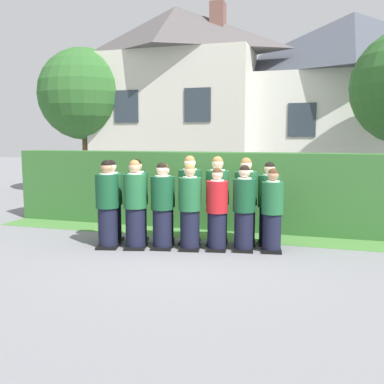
{
  "coord_description": "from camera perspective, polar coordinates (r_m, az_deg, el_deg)",
  "views": [
    {
      "loc": [
        2.37,
        -7.51,
        2.08
      ],
      "look_at": [
        0.0,
        0.23,
        1.05
      ],
      "focal_mm": 40.41,
      "sensor_mm": 36.0,
      "label": 1
    }
  ],
  "objects": [
    {
      "name": "ground_plane",
      "position": [
        8.15,
        -0.47,
        -7.54
      ],
      "size": [
        60.0,
        60.0,
        0.0
      ],
      "primitive_type": "plane",
      "color": "slate"
    },
    {
      "name": "student_front_row_0",
      "position": [
        8.27,
        -11.1,
        -1.86
      ],
      "size": [
        0.49,
        0.57,
        1.66
      ],
      "color": "black",
      "rests_on": "ground"
    },
    {
      "name": "student_front_row_1",
      "position": [
        8.14,
        -7.52,
        -1.9
      ],
      "size": [
        0.5,
        0.57,
        1.67
      ],
      "color": "black",
      "rests_on": "ground"
    },
    {
      "name": "student_front_row_2",
      "position": [
        8.08,
        -3.96,
        -2.1
      ],
      "size": [
        0.45,
        0.54,
        1.62
      ],
      "color": "black",
      "rests_on": "ground"
    },
    {
      "name": "student_front_row_3",
      "position": [
        7.98,
        -0.3,
        -2.26
      ],
      "size": [
        0.45,
        0.52,
        1.6
      ],
      "color": "black",
      "rests_on": "ground"
    },
    {
      "name": "student_in_red_blazer",
      "position": [
        7.96,
        3.32,
        -2.54
      ],
      "size": [
        0.42,
        0.49,
        1.53
      ],
      "color": "black",
      "rests_on": "ground"
    },
    {
      "name": "student_front_row_5",
      "position": [
        7.97,
        6.88,
        -2.4
      ],
      "size": [
        0.42,
        0.49,
        1.58
      ],
      "color": "black",
      "rests_on": "ground"
    },
    {
      "name": "student_front_row_6",
      "position": [
        7.97,
        10.54,
        -2.66
      ],
      "size": [
        0.42,
        0.49,
        1.53
      ],
      "color": "black",
      "rests_on": "ground"
    },
    {
      "name": "student_rear_row_0",
      "position": [
        8.73,
        -10.53,
        -1.44
      ],
      "size": [
        0.46,
        0.55,
        1.64
      ],
      "color": "black",
      "rests_on": "ground"
    },
    {
      "name": "student_rear_row_1",
      "position": [
        8.63,
        -7.24,
        -1.41
      ],
      "size": [
        0.48,
        0.56,
        1.66
      ],
      "color": "black",
      "rests_on": "ground"
    },
    {
      "name": "student_rear_row_2",
      "position": [
        8.5,
        -3.64,
        -1.8
      ],
      "size": [
        0.46,
        0.52,
        1.57
      ],
      "color": "black",
      "rests_on": "ground"
    },
    {
      "name": "student_rear_row_3",
      "position": [
        8.45,
        -0.28,
        -1.3
      ],
      "size": [
        0.49,
        0.56,
        1.73
      ],
      "color": "black",
      "rests_on": "ground"
    },
    {
      "name": "student_rear_row_4",
      "position": [
        8.37,
        3.37,
        -1.42
      ],
      "size": [
        0.48,
        0.55,
        1.72
      ],
      "color": "black",
      "rests_on": "ground"
    },
    {
      "name": "student_rear_row_5",
      "position": [
        8.41,
        7.09,
        -1.5
      ],
      "size": [
        0.46,
        0.54,
        1.69
      ],
      "color": "black",
      "rests_on": "ground"
    },
    {
      "name": "student_rear_row_6",
      "position": [
        8.45,
        10.11,
        -1.78
      ],
      "size": [
        0.45,
        0.55,
        1.62
      ],
      "color": "black",
      "rests_on": "ground"
    },
    {
      "name": "hedge",
      "position": [
        9.93,
        3.09,
        0.25
      ],
      "size": [
        9.96,
        0.7,
        1.74
      ],
      "color": "#33662D",
      "rests_on": "ground"
    },
    {
      "name": "school_building_main",
      "position": [
        16.3,
        -2.11,
        12.12
      ],
      "size": [
        6.04,
        3.24,
        6.76
      ],
      "color": "beige",
      "rests_on": "ground"
    },
    {
      "name": "school_building_annex",
      "position": [
        16.36,
        20.18,
        10.93
      ],
      "size": [
        7.29,
        3.24,
        6.32
      ],
      "color": "silver",
      "rests_on": "ground"
    },
    {
      "name": "oak_tree_left",
      "position": [
        16.76,
        -14.06,
        12.38
      ],
      "size": [
        3.33,
        3.33,
        5.31
      ],
      "color": "brown",
      "rests_on": "ground"
    },
    {
      "name": "lawn_strip",
      "position": [
        9.32,
        1.86,
        -5.62
      ],
      "size": [
        9.96,
        0.9,
        0.01
      ],
      "primitive_type": "cube",
      "color": "#477A38",
      "rests_on": "ground"
    }
  ]
}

